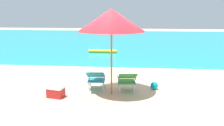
{
  "coord_description": "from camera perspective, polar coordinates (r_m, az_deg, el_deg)",
  "views": [
    {
      "loc": [
        0.83,
        -7.87,
        2.49
      ],
      "look_at": [
        0.0,
        0.22,
        0.75
      ],
      "focal_mm": 41.44,
      "sensor_mm": 36.0,
      "label": 1
    }
  ],
  "objects": [
    {
      "name": "beach_ball",
      "position": [
        8.17,
        9.3,
        -4.94
      ],
      "size": [
        0.24,
        0.24,
        0.24
      ],
      "primitive_type": "sphere",
      "color": "#0A93AD",
      "rests_on": "ground_plane"
    },
    {
      "name": "swim_buoy",
      "position": [
        14.64,
        -2.07,
        2.65
      ],
      "size": [
        1.6,
        0.18,
        0.18
      ],
      "primitive_type": "cylinder",
      "rotation": [
        0.0,
        1.57,
        0.0
      ],
      "color": "yellow",
      "rests_on": "ocean_band"
    },
    {
      "name": "lounge_chair_left",
      "position": [
        7.9,
        -3.56,
        -3.26
      ],
      "size": [
        0.6,
        0.91,
        0.68
      ],
      "color": "teal",
      "rests_on": "ground_plane"
    },
    {
      "name": "beach_umbrella_center",
      "position": [
        7.27,
        -0.12,
        9.46
      ],
      "size": [
        2.05,
        2.06,
        2.48
      ],
      "color": "olive",
      "rests_on": "ground_plane"
    },
    {
      "name": "ground_plane",
      "position": [
        12.16,
        1.82,
        0.24
      ],
      "size": [
        40.0,
        40.0,
        0.0
      ],
      "primitive_type": "plane",
      "color": "#CCB78E"
    },
    {
      "name": "lounge_chair_right",
      "position": [
        7.73,
        3.32,
        -3.59
      ],
      "size": [
        0.64,
        0.94,
        0.68
      ],
      "color": "#338E3D",
      "rests_on": "ground_plane"
    },
    {
      "name": "cooler_box",
      "position": [
        7.53,
        -12.31,
        -6.22
      ],
      "size": [
        0.53,
        0.42,
        0.32
      ],
      "color": "red",
      "rests_on": "ground_plane"
    },
    {
      "name": "ocean_band",
      "position": [
        19.89,
        3.44,
        4.86
      ],
      "size": [
        40.0,
        18.0,
        0.01
      ],
      "primitive_type": "cube",
      "color": "teal",
      "rests_on": "ground_plane"
    }
  ]
}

